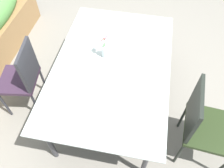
{
  "coord_description": "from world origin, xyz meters",
  "views": [
    {
      "loc": [
        -1.48,
        -0.27,
        2.42
      ],
      "look_at": [
        0.02,
        0.02,
        0.4
      ],
      "focal_mm": 35.87,
      "sensor_mm": 36.0,
      "label": 1
    }
  ],
  "objects_px": {
    "dining_table": "(112,68)",
    "chair_far_side": "(23,76)",
    "chair_near_left": "(203,123)",
    "flower_vase": "(105,48)"
  },
  "relations": [
    {
      "from": "chair_near_left",
      "to": "flower_vase",
      "type": "xyz_separation_m",
      "value": [
        0.51,
        1.04,
        0.29
      ]
    },
    {
      "from": "dining_table",
      "to": "flower_vase",
      "type": "xyz_separation_m",
      "value": [
        0.11,
        0.1,
        0.16
      ]
    },
    {
      "from": "dining_table",
      "to": "chair_near_left",
      "type": "bearing_deg",
      "value": -112.85
    },
    {
      "from": "chair_far_side",
      "to": "flower_vase",
      "type": "relative_size",
      "value": 3.38
    },
    {
      "from": "flower_vase",
      "to": "chair_near_left",
      "type": "bearing_deg",
      "value": -116.16
    },
    {
      "from": "chair_far_side",
      "to": "chair_near_left",
      "type": "distance_m",
      "value": 1.91
    },
    {
      "from": "dining_table",
      "to": "chair_far_side",
      "type": "distance_m",
      "value": 0.98
    },
    {
      "from": "chair_near_left",
      "to": "dining_table",
      "type": "bearing_deg",
      "value": -108.04
    },
    {
      "from": "dining_table",
      "to": "chair_near_left",
      "type": "distance_m",
      "value": 1.03
    },
    {
      "from": "chair_near_left",
      "to": "flower_vase",
      "type": "bearing_deg",
      "value": -111.35
    }
  ]
}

